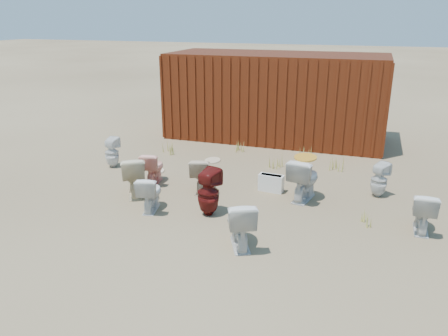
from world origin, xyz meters
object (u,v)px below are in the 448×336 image
(shipping_container, at_px, (276,96))
(toilet_back_a, at_px, (112,152))
(toilet_front_pink, at_px, (153,167))
(toilet_front_c, at_px, (240,223))
(toilet_front_maroon, at_px, (208,192))
(toilet_front_e, at_px, (423,211))
(toilet_back_e, at_px, (379,180))
(loose_tank, at_px, (271,183))
(toilet_front_a, at_px, (150,193))
(toilet_back_yellowlid, at_px, (304,179))
(toilet_back_beige_left, at_px, (134,176))
(toilet_back_beige_right, at_px, (201,174))

(shipping_container, xyz_separation_m, toilet_back_a, (-3.02, -3.87, -0.84))
(toilet_front_pink, xyz_separation_m, toilet_front_c, (2.53, -2.01, 0.05))
(shipping_container, distance_m, toilet_front_maroon, 5.65)
(shipping_container, xyz_separation_m, toilet_front_e, (3.60, -5.05, -0.85))
(shipping_container, relative_size, toilet_back_a, 8.43)
(shipping_container, distance_m, toilet_back_e, 4.81)
(toilet_front_e, xyz_separation_m, loose_tank, (-2.74, 0.90, -0.17))
(toilet_front_a, height_order, toilet_back_a, toilet_back_a)
(toilet_front_c, xyz_separation_m, toilet_back_e, (2.01, 2.77, -0.04))
(toilet_front_e, distance_m, toilet_back_yellowlid, 2.18)
(toilet_front_e, bearing_deg, toilet_front_maroon, 9.62)
(toilet_back_a, height_order, loose_tank, toilet_back_a)
(toilet_back_yellowlid, bearing_deg, toilet_front_pink, 14.11)
(toilet_back_beige_left, bearing_deg, toilet_front_maroon, 136.53)
(toilet_front_a, bearing_deg, toilet_front_pink, -76.58)
(toilet_front_a, distance_m, toilet_back_beige_left, 0.84)
(toilet_back_yellowlid, bearing_deg, toilet_front_maroon, 51.62)
(toilet_front_pink, bearing_deg, loose_tank, 179.64)
(toilet_front_a, distance_m, toilet_front_pink, 1.40)
(toilet_front_e, bearing_deg, toilet_back_yellowlid, -17.98)
(shipping_container, bearing_deg, loose_tank, -78.34)
(toilet_back_beige_right, bearing_deg, shipping_container, -109.71)
(shipping_container, bearing_deg, toilet_front_pink, -109.95)
(toilet_back_a, bearing_deg, toilet_back_e, -178.20)
(toilet_back_beige_left, bearing_deg, toilet_back_yellowlid, 164.21)
(toilet_front_a, relative_size, toilet_back_beige_right, 0.93)
(toilet_front_a, distance_m, toilet_front_c, 2.07)
(toilet_back_beige_left, distance_m, loose_tank, 2.75)
(toilet_front_maroon, relative_size, toilet_front_e, 1.22)
(toilet_front_maroon, relative_size, toilet_back_a, 1.20)
(toilet_back_a, xyz_separation_m, loose_tank, (3.88, -0.28, -0.18))
(shipping_container, distance_m, toilet_front_c, 6.61)
(toilet_back_beige_right, relative_size, toilet_back_e, 1.03)
(toilet_front_maroon, bearing_deg, toilet_front_e, -154.76)
(toilet_back_yellowlid, distance_m, loose_tank, 0.75)
(toilet_back_a, distance_m, loose_tank, 3.89)
(toilet_front_pink, xyz_separation_m, toilet_back_a, (-1.39, 0.61, 0.02))
(toilet_front_a, bearing_deg, toilet_back_beige_right, -126.54)
(shipping_container, relative_size, loose_tank, 12.00)
(toilet_front_a, relative_size, toilet_back_e, 0.96)
(toilet_front_e, relative_size, toilet_back_e, 1.01)
(toilet_front_maroon, relative_size, toilet_back_beige_right, 1.19)
(toilet_back_beige_left, bearing_deg, toilet_front_c, 122.60)
(toilet_back_beige_right, distance_m, loose_tank, 1.43)
(toilet_back_beige_left, bearing_deg, toilet_back_e, 167.01)
(loose_tank, bearing_deg, toilet_front_pink, -166.79)
(toilet_back_e, xyz_separation_m, loose_tank, (-2.06, -0.42, -0.17))
(toilet_front_a, relative_size, toilet_back_yellowlid, 0.79)
(toilet_front_maroon, bearing_deg, shipping_container, -73.06)
(toilet_front_a, relative_size, toilet_front_maroon, 0.78)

